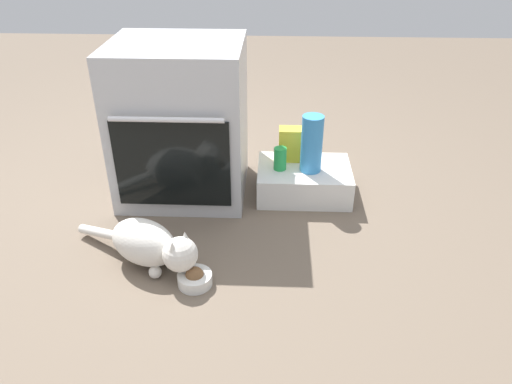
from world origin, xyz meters
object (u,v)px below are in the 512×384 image
at_px(cat, 150,244).
at_px(water_bottle, 312,144).
at_px(oven, 181,122).
at_px(pantry_cabinet, 304,180).
at_px(food_bowl, 195,278).
at_px(snack_bag, 290,144).
at_px(soda_can, 280,159).

height_order(cat, water_bottle, water_bottle).
bearing_deg(oven, pantry_cabinet, -1.58).
bearing_deg(food_bowl, pantry_cabinet, 57.69).
xyz_separation_m(oven, cat, (-0.04, -0.66, -0.28)).
bearing_deg(snack_bag, cat, -129.28).
xyz_separation_m(food_bowl, water_bottle, (0.51, 0.73, 0.28)).
bearing_deg(food_bowl, soda_can, 64.66).
height_order(cat, snack_bag, snack_bag).
bearing_deg(soda_can, oven, 175.60).
relative_size(cat, snack_bag, 3.41).
distance_m(cat, snack_bag, 0.96).
bearing_deg(pantry_cabinet, soda_can, -170.56).
height_order(oven, cat, oven).
bearing_deg(snack_bag, pantry_cabinet, -50.23).
distance_m(pantry_cabinet, cat, 0.94).
xyz_separation_m(soda_can, snack_bag, (0.05, 0.11, 0.03)).
distance_m(food_bowl, water_bottle, 0.93).
distance_m(water_bottle, snack_bag, 0.17).
bearing_deg(soda_can, pantry_cabinet, 9.44).
bearing_deg(soda_can, water_bottle, -1.93).
bearing_deg(pantry_cabinet, oven, 178.42).
height_order(pantry_cabinet, cat, cat).
bearing_deg(oven, soda_can, -4.40).
xyz_separation_m(oven, water_bottle, (0.67, -0.04, -0.09)).
distance_m(food_bowl, soda_can, 0.83).
bearing_deg(cat, soda_can, 77.29).
height_order(oven, water_bottle, oven).
relative_size(pantry_cabinet, cat, 0.80).
bearing_deg(oven, cat, -93.36).
bearing_deg(oven, snack_bag, 7.62).
xyz_separation_m(oven, snack_bag, (0.56, 0.08, -0.15)).
distance_m(soda_can, snack_bag, 0.13).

